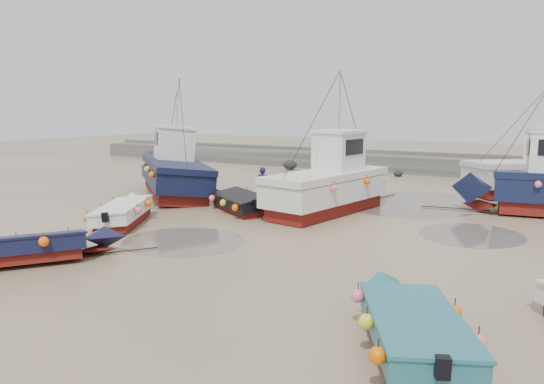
{
  "coord_description": "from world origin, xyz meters",
  "views": [
    {
      "loc": [
        9.75,
        -15.69,
        4.63
      ],
      "look_at": [
        -0.5,
        1.83,
        1.4
      ],
      "focal_mm": 35.0,
      "sensor_mm": 36.0,
      "label": 1
    }
  ],
  "objects_px": {
    "person": "(263,203)",
    "dinghy_1": "(29,245)",
    "cabin_boat_1": "(334,182)",
    "dinghy_0": "(126,209)",
    "dinghy_4": "(238,199)",
    "dinghy_2": "(410,321)",
    "cabin_boat_0": "(171,170)"
  },
  "relations": [
    {
      "from": "cabin_boat_1",
      "to": "dinghy_1",
      "type": "bearing_deg",
      "value": -101.52
    },
    {
      "from": "dinghy_0",
      "to": "dinghy_4",
      "type": "relative_size",
      "value": 1.15
    },
    {
      "from": "cabin_boat_0",
      "to": "dinghy_4",
      "type": "bearing_deg",
      "value": -69.3
    },
    {
      "from": "dinghy_4",
      "to": "dinghy_1",
      "type": "bearing_deg",
      "value": -153.18
    },
    {
      "from": "dinghy_4",
      "to": "person",
      "type": "xyz_separation_m",
      "value": [
        -0.1,
        2.33,
        -0.55
      ]
    },
    {
      "from": "dinghy_2",
      "to": "cabin_boat_0",
      "type": "xyz_separation_m",
      "value": [
        -16.46,
        12.07,
        0.75
      ]
    },
    {
      "from": "dinghy_2",
      "to": "person",
      "type": "bearing_deg",
      "value": 103.55
    },
    {
      "from": "dinghy_0",
      "to": "person",
      "type": "bearing_deg",
      "value": 40.12
    },
    {
      "from": "person",
      "to": "dinghy_1",
      "type": "bearing_deg",
      "value": 79.59
    },
    {
      "from": "dinghy_0",
      "to": "dinghy_1",
      "type": "xyz_separation_m",
      "value": [
        1.69,
        -5.62,
        0.0
      ]
    },
    {
      "from": "dinghy_2",
      "to": "cabin_boat_1",
      "type": "height_order",
      "value": "cabin_boat_1"
    },
    {
      "from": "dinghy_2",
      "to": "cabin_boat_0",
      "type": "height_order",
      "value": "cabin_boat_0"
    },
    {
      "from": "cabin_boat_1",
      "to": "cabin_boat_0",
      "type": "bearing_deg",
      "value": -170.81
    },
    {
      "from": "dinghy_1",
      "to": "cabin_boat_1",
      "type": "xyz_separation_m",
      "value": [
        4.66,
        12.07,
        0.8
      ]
    },
    {
      "from": "cabin_boat_1",
      "to": "person",
      "type": "xyz_separation_m",
      "value": [
        -3.88,
        0.17,
        -1.35
      ]
    },
    {
      "from": "cabin_boat_0",
      "to": "person",
      "type": "xyz_separation_m",
      "value": [
        5.72,
        0.1,
        -1.3
      ]
    },
    {
      "from": "dinghy_1",
      "to": "dinghy_0",
      "type": "bearing_deg",
      "value": 142.01
    },
    {
      "from": "dinghy_2",
      "to": "dinghy_4",
      "type": "height_order",
      "value": "same"
    },
    {
      "from": "person",
      "to": "dinghy_0",
      "type": "bearing_deg",
      "value": 62.79
    },
    {
      "from": "dinghy_1",
      "to": "person",
      "type": "bearing_deg",
      "value": 121.63
    },
    {
      "from": "dinghy_1",
      "to": "dinghy_4",
      "type": "bearing_deg",
      "value": 120.22
    },
    {
      "from": "cabin_boat_1",
      "to": "dinghy_0",
      "type": "bearing_deg",
      "value": -124.94
    },
    {
      "from": "cabin_boat_1",
      "to": "person",
      "type": "height_order",
      "value": "cabin_boat_1"
    },
    {
      "from": "dinghy_0",
      "to": "cabin_boat_0",
      "type": "bearing_deg",
      "value": 87.05
    },
    {
      "from": "cabin_boat_0",
      "to": "person",
      "type": "distance_m",
      "value": 5.87
    },
    {
      "from": "dinghy_2",
      "to": "cabin_boat_0",
      "type": "relative_size",
      "value": 0.59
    },
    {
      "from": "dinghy_0",
      "to": "cabin_boat_0",
      "type": "distance_m",
      "value": 7.33
    },
    {
      "from": "dinghy_4",
      "to": "cabin_boat_0",
      "type": "bearing_deg",
      "value": 100.87
    },
    {
      "from": "dinghy_1",
      "to": "dinghy_4",
      "type": "relative_size",
      "value": 1.1
    },
    {
      "from": "dinghy_0",
      "to": "cabin_boat_0",
      "type": "relative_size",
      "value": 0.63
    },
    {
      "from": "dinghy_4",
      "to": "cabin_boat_0",
      "type": "height_order",
      "value": "cabin_boat_0"
    },
    {
      "from": "dinghy_1",
      "to": "person",
      "type": "xyz_separation_m",
      "value": [
        0.78,
        12.24,
        -0.54
      ]
    }
  ]
}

